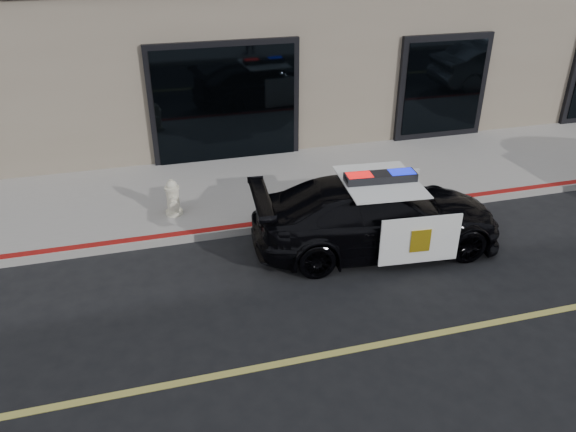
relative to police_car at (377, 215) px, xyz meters
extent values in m
plane|color=black|center=(-0.88, -2.47, -0.65)|extent=(120.00, 120.00, 0.00)
cube|color=gray|center=(-0.88, 2.78, -0.57)|extent=(60.00, 3.50, 0.15)
imported|color=black|center=(0.00, 0.00, -0.01)|extent=(2.53, 4.71, 1.28)
cube|color=white|center=(0.34, -0.95, -0.03)|extent=(1.36, 0.15, 0.85)
cube|color=white|center=(0.50, 0.88, -0.03)|extent=(1.36, 0.15, 0.85)
cube|color=white|center=(0.00, 0.00, 0.64)|extent=(1.40, 1.64, 0.02)
cube|color=gold|center=(0.34, -0.97, -0.03)|extent=(0.34, 0.04, 0.40)
cube|color=black|center=(0.00, 0.00, 0.72)|extent=(1.25, 0.42, 0.15)
cube|color=red|center=(-0.37, 0.03, 0.73)|extent=(0.45, 0.31, 0.14)
cube|color=#0C19CC|center=(0.37, -0.03, 0.73)|extent=(0.45, 0.31, 0.14)
cylinder|color=beige|center=(-3.40, 1.92, -0.46)|extent=(0.33, 0.33, 0.07)
cylinder|color=beige|center=(-3.40, 1.92, -0.19)|extent=(0.24, 0.24, 0.46)
cylinder|color=beige|center=(-3.40, 1.92, 0.06)|extent=(0.29, 0.29, 0.06)
sphere|color=beige|center=(-3.40, 1.92, 0.11)|extent=(0.21, 0.21, 0.21)
cylinder|color=beige|center=(-3.40, 1.92, 0.20)|extent=(0.06, 0.06, 0.06)
cylinder|color=beige|center=(-3.40, 2.07, -0.13)|extent=(0.12, 0.11, 0.12)
cylinder|color=beige|center=(-3.40, 1.76, -0.13)|extent=(0.12, 0.11, 0.12)
cylinder|color=beige|center=(-3.40, 1.73, -0.19)|extent=(0.16, 0.13, 0.16)
camera|label=1|loc=(-3.79, -7.94, 4.66)|focal=35.00mm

